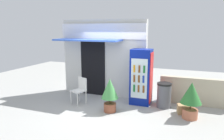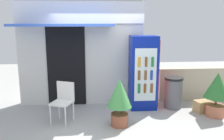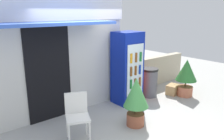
# 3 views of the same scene
# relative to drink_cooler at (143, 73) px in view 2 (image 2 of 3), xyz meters

# --- Properties ---
(ground) EXTENTS (16.00, 16.00, 0.00)m
(ground) POSITION_rel_drink_cooler_xyz_m (-1.13, -0.96, -0.97)
(ground) COLOR #A3A39E
(storefront_building) EXTENTS (3.38, 1.13, 2.95)m
(storefront_building) POSITION_rel_drink_cooler_xyz_m (-1.66, 0.49, 0.59)
(storefront_building) COLOR silver
(storefront_building) RESTS_ON ground
(drink_cooler) EXTENTS (0.71, 0.65, 1.93)m
(drink_cooler) POSITION_rel_drink_cooler_xyz_m (0.00, 0.00, 0.00)
(drink_cooler) COLOR navy
(drink_cooler) RESTS_ON ground
(plastic_chair) EXTENTS (0.57, 0.56, 0.92)m
(plastic_chair) POSITION_rel_drink_cooler_xyz_m (-2.01, -0.74, -0.42)
(plastic_chair) COLOR silver
(plastic_chair) RESTS_ON ground
(potted_plant_near_shop) EXTENTS (0.55, 0.55, 1.08)m
(potted_plant_near_shop) POSITION_rel_drink_cooler_xyz_m (-0.75, -1.08, -0.32)
(potted_plant_near_shop) COLOR #995138
(potted_plant_near_shop) RESTS_ON ground
(potted_plant_curbside) EXTENTS (0.61, 0.61, 1.10)m
(potted_plant_curbside) POSITION_rel_drink_cooler_xyz_m (1.65, -0.74, -0.30)
(potted_plant_curbside) COLOR #BC6B4C
(potted_plant_curbside) RESTS_ON ground
(trash_bin) EXTENTS (0.49, 0.49, 0.84)m
(trash_bin) POSITION_rel_drink_cooler_xyz_m (0.81, -0.08, -0.54)
(trash_bin) COLOR #595960
(trash_bin) RESTS_ON ground
(stone_boundary_wall) EXTENTS (2.52, 0.24, 0.95)m
(stone_boundary_wall) POSITION_rel_drink_cooler_xyz_m (1.85, 0.56, -0.49)
(stone_boundary_wall) COLOR #B7AD93
(stone_boundary_wall) RESTS_ON ground
(cardboard_box) EXTENTS (0.46, 0.37, 0.29)m
(cardboard_box) POSITION_rel_drink_cooler_xyz_m (1.49, -0.43, -0.82)
(cardboard_box) COLOR tan
(cardboard_box) RESTS_ON ground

